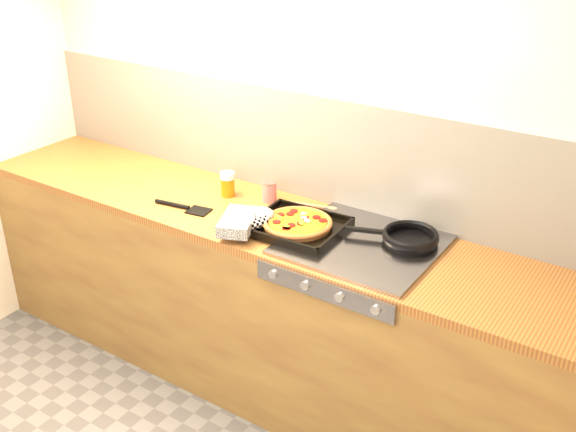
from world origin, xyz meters
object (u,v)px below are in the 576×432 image
Objects in this scene: pizza_on_tray at (282,223)px; frying_pan at (409,237)px; tomato_can at (269,192)px; juice_glass at (228,184)px.

pizza_on_tray is 1.25× the size of frying_pan.
frying_pan is 0.72m from tomato_can.
pizza_on_tray is at bearing -45.25° from tomato_can.
frying_pan is 4.07× the size of tomato_can.
tomato_can reaches higher than frying_pan.
tomato_can is at bearing 14.06° from juice_glass.
frying_pan is at bearing -2.64° from tomato_can.
frying_pan is (0.50, 0.19, -0.01)m from pizza_on_tray.
pizza_on_tray is 0.31m from tomato_can.
juice_glass is at bearing -165.94° from tomato_can.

